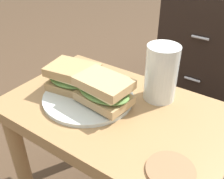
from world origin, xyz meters
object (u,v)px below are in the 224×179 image
(sandwich_back, at_px, (104,90))
(beer_glass, at_px, (161,75))
(sandwich_front, at_px, (73,78))
(plate, at_px, (88,97))
(coaster, at_px, (171,170))

(sandwich_back, distance_m, beer_glass, 0.15)
(sandwich_front, bearing_deg, beer_glass, 27.41)
(plate, relative_size, sandwich_front, 1.56)
(sandwich_front, height_order, beer_glass, beer_glass)
(sandwich_front, height_order, coaster, sandwich_front)
(beer_glass, height_order, coaster, beer_glass)
(plate, xyz_separation_m, beer_glass, (0.15, 0.11, 0.06))
(beer_glass, bearing_deg, sandwich_front, -152.59)
(plate, height_order, sandwich_front, sandwich_front)
(sandwich_front, distance_m, sandwich_back, 0.11)
(sandwich_front, bearing_deg, sandwich_back, -5.43)
(sandwich_front, distance_m, beer_glass, 0.23)
(beer_glass, bearing_deg, plate, -143.33)
(sandwich_back, xyz_separation_m, coaster, (0.22, -0.09, -0.05))
(sandwich_back, bearing_deg, beer_glass, 50.98)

